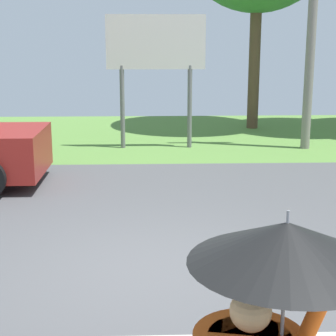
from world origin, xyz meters
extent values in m
cube|color=#4C4C4F|center=(0.00, 2.00, -0.05)|extent=(40.00, 8.00, 0.10)
cube|color=#58843B|center=(0.00, 10.00, -0.05)|extent=(40.00, 8.00, 0.10)
sphere|color=tan|center=(0.46, -4.21, 1.59)|extent=(0.22, 0.22, 0.22)
cylinder|color=gray|center=(0.63, -4.21, 1.62)|extent=(0.02, 0.02, 0.75)
cone|color=black|center=(0.63, -4.21, 1.96)|extent=(1.01, 1.01, 0.22)
cylinder|color=gray|center=(0.63, -4.21, 2.08)|extent=(0.02, 0.02, 0.10)
cylinder|color=black|center=(-3.07, 5.29, 0.38)|extent=(0.76, 0.28, 0.76)
cylinder|color=slate|center=(-0.73, 7.99, 1.10)|extent=(0.12, 0.12, 2.20)
cylinder|color=slate|center=(1.07, 7.99, 1.10)|extent=(0.12, 0.12, 2.20)
cube|color=silver|center=(0.17, 7.99, 2.80)|extent=(2.60, 0.10, 1.40)
cylinder|color=brown|center=(3.38, 11.15, 2.14)|extent=(0.36, 0.36, 4.28)
camera|label=1|loc=(-0.06, -6.79, 2.97)|focal=59.27mm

